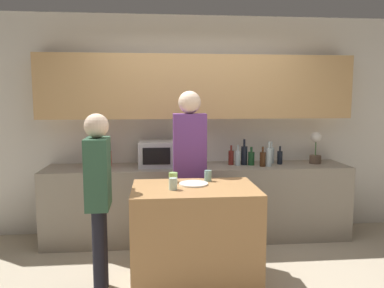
% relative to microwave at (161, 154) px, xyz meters
% --- Properties ---
extents(back_wall, '(6.40, 0.40, 2.70)m').
position_rel_microwave_xyz_m(back_wall, '(0.45, 0.23, 0.50)').
color(back_wall, silver).
rests_on(back_wall, ground_plane).
extents(back_counter, '(3.60, 0.62, 0.89)m').
position_rel_microwave_xyz_m(back_counter, '(0.45, -0.04, -0.59)').
color(back_counter, gray).
rests_on(back_counter, ground_plane).
extents(kitchen_island, '(1.10, 0.72, 0.92)m').
position_rel_microwave_xyz_m(kitchen_island, '(0.28, -1.21, -0.58)').
color(kitchen_island, '#B27F4C').
rests_on(kitchen_island, ground_plane).
extents(microwave, '(0.52, 0.39, 0.30)m').
position_rel_microwave_xyz_m(microwave, '(0.00, 0.00, 0.00)').
color(microwave, '#B7BABC').
rests_on(microwave, back_counter).
extents(toaster, '(0.26, 0.16, 0.18)m').
position_rel_microwave_xyz_m(toaster, '(-0.72, 0.00, -0.06)').
color(toaster, '#B21E19').
rests_on(toaster, back_counter).
extents(potted_plant, '(0.14, 0.14, 0.40)m').
position_rel_microwave_xyz_m(potted_plant, '(1.91, 0.00, 0.05)').
color(potted_plant, brown).
rests_on(potted_plant, back_counter).
extents(bottle_0, '(0.07, 0.07, 0.24)m').
position_rel_microwave_xyz_m(bottle_0, '(0.85, 0.01, -0.06)').
color(bottle_0, maroon).
rests_on(bottle_0, back_counter).
extents(bottle_1, '(0.06, 0.06, 0.24)m').
position_rel_microwave_xyz_m(bottle_1, '(0.93, -0.03, -0.06)').
color(bottle_1, silver).
rests_on(bottle_1, back_counter).
extents(bottle_2, '(0.08, 0.08, 0.31)m').
position_rel_microwave_xyz_m(bottle_2, '(1.01, -0.00, -0.03)').
color(bottle_2, black).
rests_on(bottle_2, back_counter).
extents(bottle_3, '(0.08, 0.08, 0.22)m').
position_rel_microwave_xyz_m(bottle_3, '(1.09, -0.04, -0.07)').
color(bottle_3, '#194723').
rests_on(bottle_3, back_counter).
extents(bottle_4, '(0.07, 0.07, 0.24)m').
position_rel_microwave_xyz_m(bottle_4, '(1.20, -0.14, -0.06)').
color(bottle_4, '#472814').
rests_on(bottle_4, back_counter).
extents(bottle_5, '(0.07, 0.07, 0.30)m').
position_rel_microwave_xyz_m(bottle_5, '(1.28, -0.13, -0.04)').
color(bottle_5, silver).
rests_on(bottle_5, back_counter).
extents(bottle_6, '(0.07, 0.07, 0.27)m').
position_rel_microwave_xyz_m(bottle_6, '(1.37, 0.08, -0.05)').
color(bottle_6, silver).
rests_on(bottle_6, back_counter).
extents(bottle_7, '(0.06, 0.06, 0.22)m').
position_rel_microwave_xyz_m(bottle_7, '(1.46, -0.00, -0.06)').
color(bottle_7, black).
rests_on(bottle_7, back_counter).
extents(plate_on_island, '(0.26, 0.26, 0.01)m').
position_rel_microwave_xyz_m(plate_on_island, '(0.28, -1.12, -0.11)').
color(plate_on_island, white).
rests_on(plate_on_island, kitchen_island).
extents(cup_0, '(0.07, 0.07, 0.10)m').
position_rel_microwave_xyz_m(cup_0, '(0.43, -0.99, -0.07)').
color(cup_0, '#76A098').
rests_on(cup_0, kitchen_island).
extents(cup_1, '(0.08, 0.08, 0.09)m').
position_rel_microwave_xyz_m(cup_1, '(0.10, -1.00, -0.08)').
color(cup_1, '#9DD26B').
rests_on(cup_1, kitchen_island).
extents(cup_2, '(0.07, 0.07, 0.10)m').
position_rel_microwave_xyz_m(cup_2, '(0.09, -1.29, -0.07)').
color(cup_2, silver).
rests_on(cup_2, kitchen_island).
extents(person_left, '(0.21, 0.34, 1.57)m').
position_rel_microwave_xyz_m(person_left, '(-0.55, -1.23, -0.11)').
color(person_left, black).
rests_on(person_left, ground_plane).
extents(person_center, '(0.34, 0.23, 1.77)m').
position_rel_microwave_xyz_m(person_center, '(0.29, -0.59, 0.03)').
color(person_center, black).
rests_on(person_center, ground_plane).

